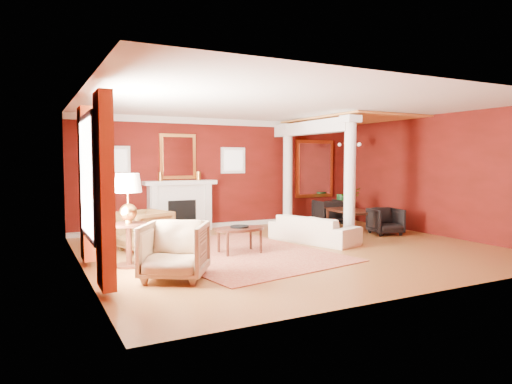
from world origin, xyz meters
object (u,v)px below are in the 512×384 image
sofa (314,225)px  side_table (128,203)px  armchair_leopard (144,229)px  dining_table (352,214)px  coffee_table (240,230)px  armchair_stripe (174,248)px

sofa → side_table: side_table is taller
side_table → armchair_leopard: bearing=65.6°
side_table → dining_table: size_ratio=1.09×
armchair_leopard → coffee_table: armchair_leopard is taller
coffee_table → side_table: bearing=-176.2°
armchair_leopard → side_table: size_ratio=0.57×
armchair_leopard → coffee_table: bearing=38.3°
coffee_table → armchair_leopard: bearing=146.9°
sofa → armchair_leopard: bearing=59.8°
side_table → sofa: bearing=6.9°
armchair_stripe → coffee_table: (1.69, 1.28, -0.02)m
armchair_leopard → dining_table: bearing=75.9°
dining_table → sofa: bearing=128.0°
armchair_leopard → armchair_stripe: size_ratio=0.94×
sofa → armchair_leopard: 3.63m
coffee_table → side_table: (-2.14, -0.14, 0.62)m
sofa → side_table: 4.19m
armchair_leopard → side_table: bearing=-43.0°
armchair_leopard → armchair_stripe: armchair_stripe is taller
armchair_stripe → dining_table: size_ratio=0.66×
armchair_stripe → armchair_leopard: bearing=119.4°
armchair_stripe → dining_table: 6.26m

